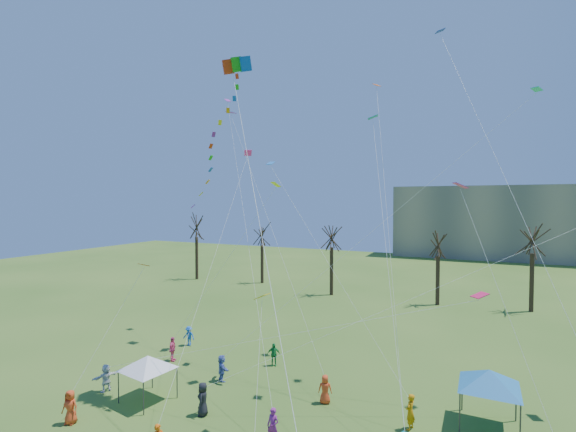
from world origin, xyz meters
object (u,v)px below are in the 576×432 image
at_px(big_box_kite, 221,143).
at_px(canopy_tent_white, 148,362).
at_px(distant_building, 551,223).
at_px(canopy_tent_blue, 489,379).

bearing_deg(big_box_kite, canopy_tent_white, -153.22).
relative_size(distant_building, big_box_kite, 2.74).
xyz_separation_m(canopy_tent_white, canopy_tent_blue, (18.09, 5.29, 0.31)).
distance_m(distant_building, canopy_tent_blue, 73.58).
distance_m(big_box_kite, canopy_tent_white, 13.55).
height_order(big_box_kite, canopy_tent_blue, big_box_kite).
height_order(big_box_kite, canopy_tent_white, big_box_kite).
bearing_deg(canopy_tent_blue, distant_building, 79.56).
bearing_deg(big_box_kite, distant_building, 69.98).
bearing_deg(canopy_tent_blue, big_box_kite, -166.81).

